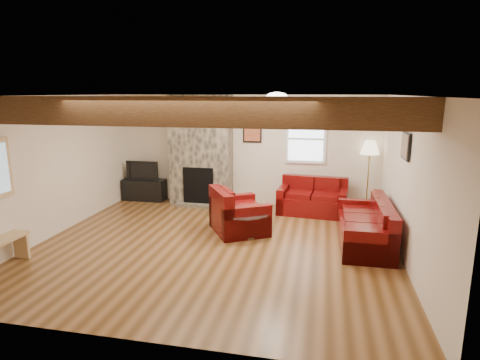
{
  "coord_description": "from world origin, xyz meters",
  "views": [
    {
      "loc": [
        1.73,
        -6.19,
        2.55
      ],
      "look_at": [
        0.35,
        0.4,
        1.07
      ],
      "focal_mm": 30.0,
      "sensor_mm": 36.0,
      "label": 1
    }
  ],
  "objects_px": {
    "sofa_three": "(365,223)",
    "floor_lamp": "(370,151)",
    "tv_cabinet": "(145,190)",
    "loveseat": "(313,196)",
    "coffee_table": "(245,223)",
    "armchair_red": "(239,210)",
    "television": "(144,170)"
  },
  "relations": [
    {
      "from": "armchair_red",
      "to": "floor_lamp",
      "type": "height_order",
      "value": "floor_lamp"
    },
    {
      "from": "tv_cabinet",
      "to": "television",
      "type": "xyz_separation_m",
      "value": [
        0.0,
        0.0,
        0.48
      ]
    },
    {
      "from": "armchair_red",
      "to": "television",
      "type": "distance_m",
      "value": 3.23
    },
    {
      "from": "coffee_table",
      "to": "floor_lamp",
      "type": "distance_m",
      "value": 3.19
    },
    {
      "from": "loveseat",
      "to": "armchair_red",
      "type": "xyz_separation_m",
      "value": [
        -1.3,
        -1.44,
        0.03
      ]
    },
    {
      "from": "armchair_red",
      "to": "coffee_table",
      "type": "height_order",
      "value": "armchair_red"
    },
    {
      "from": "sofa_three",
      "to": "floor_lamp",
      "type": "relative_size",
      "value": 1.24
    },
    {
      "from": "tv_cabinet",
      "to": "sofa_three",
      "type": "bearing_deg",
      "value": -21.24
    },
    {
      "from": "floor_lamp",
      "to": "coffee_table",
      "type": "bearing_deg",
      "value": -139.97
    },
    {
      "from": "sofa_three",
      "to": "loveseat",
      "type": "relative_size",
      "value": 1.36
    },
    {
      "from": "coffee_table",
      "to": "loveseat",
      "type": "bearing_deg",
      "value": 54.37
    },
    {
      "from": "sofa_three",
      "to": "floor_lamp",
      "type": "bearing_deg",
      "value": 173.04
    },
    {
      "from": "loveseat",
      "to": "coffee_table",
      "type": "xyz_separation_m",
      "value": [
        -1.15,
        -1.61,
        -0.16
      ]
    },
    {
      "from": "sofa_three",
      "to": "loveseat",
      "type": "xyz_separation_m",
      "value": [
        -0.93,
        1.62,
        0.0
      ]
    },
    {
      "from": "armchair_red",
      "to": "tv_cabinet",
      "type": "distance_m",
      "value": 3.22
    },
    {
      "from": "loveseat",
      "to": "coffee_table",
      "type": "bearing_deg",
      "value": -120.15
    },
    {
      "from": "sofa_three",
      "to": "armchair_red",
      "type": "xyz_separation_m",
      "value": [
        -2.23,
        0.18,
        0.04
      ]
    },
    {
      "from": "sofa_three",
      "to": "loveseat",
      "type": "distance_m",
      "value": 1.86
    },
    {
      "from": "coffee_table",
      "to": "floor_lamp",
      "type": "relative_size",
      "value": 0.57
    },
    {
      "from": "sofa_three",
      "to": "armchair_red",
      "type": "height_order",
      "value": "armchair_red"
    },
    {
      "from": "sofa_three",
      "to": "floor_lamp",
      "type": "distance_m",
      "value": 2.17
    },
    {
      "from": "coffee_table",
      "to": "television",
      "type": "distance_m",
      "value": 3.47
    },
    {
      "from": "coffee_table",
      "to": "television",
      "type": "bearing_deg",
      "value": 146.27
    },
    {
      "from": "sofa_three",
      "to": "tv_cabinet",
      "type": "xyz_separation_m",
      "value": [
        -4.93,
        1.92,
        -0.12
      ]
    },
    {
      "from": "tv_cabinet",
      "to": "floor_lamp",
      "type": "height_order",
      "value": "floor_lamp"
    },
    {
      "from": "sofa_three",
      "to": "television",
      "type": "distance_m",
      "value": 5.3
    },
    {
      "from": "coffee_table",
      "to": "tv_cabinet",
      "type": "height_order",
      "value": "tv_cabinet"
    },
    {
      "from": "television",
      "to": "floor_lamp",
      "type": "distance_m",
      "value": 5.18
    },
    {
      "from": "coffee_table",
      "to": "armchair_red",
      "type": "bearing_deg",
      "value": 131.93
    },
    {
      "from": "tv_cabinet",
      "to": "floor_lamp",
      "type": "distance_m",
      "value": 5.26
    },
    {
      "from": "armchair_red",
      "to": "sofa_three",
      "type": "bearing_deg",
      "value": -125.36
    },
    {
      "from": "sofa_three",
      "to": "television",
      "type": "height_order",
      "value": "television"
    }
  ]
}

